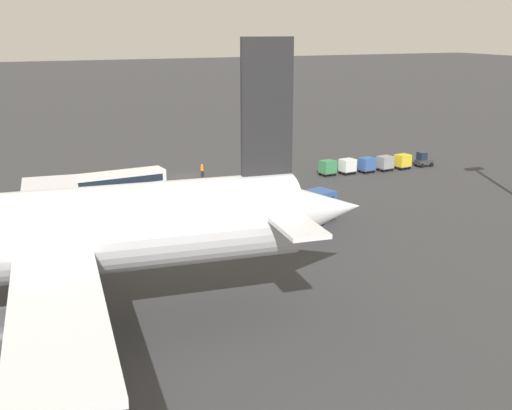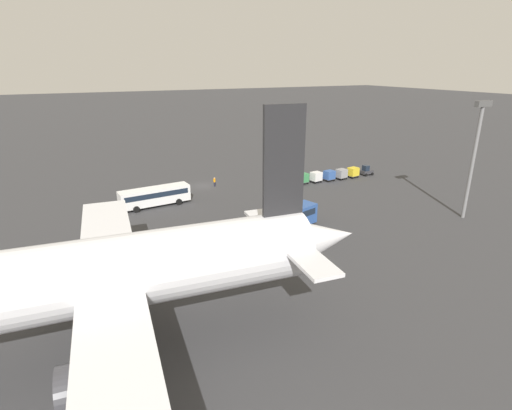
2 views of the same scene
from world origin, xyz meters
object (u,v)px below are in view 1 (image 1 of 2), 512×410
Objects in this scene: cargo_cart_blue at (367,164)px; cargo_cart_white at (348,165)px; airplane at (30,238)px; shuttle_bus_near at (117,182)px; baggage_tug at (423,160)px; worker_person at (202,170)px; cargo_cart_green at (328,167)px; cargo_cart_grey at (385,162)px; cargo_cart_yellow at (403,161)px; shuttle_bus_far at (284,211)px.

cargo_cart_blue is 1.00× the size of cargo_cart_white.
shuttle_bus_near is at bearing -103.94° from airplane.
cargo_cart_blue is at bearing 174.19° from shuttle_bus_near.
baggage_tug is at bearing 174.55° from shuttle_bus_near.
worker_person is at bearing -16.84° from cargo_cart_blue.
shuttle_bus_near reaches higher than cargo_cart_blue.
baggage_tug is (-55.15, -33.50, -6.11)m from airplane.
cargo_cart_blue is at bearing 175.21° from cargo_cart_green.
shuttle_bus_near is (-11.82, -33.61, -5.23)m from airplane.
cargo_cart_grey is at bearing 174.09° from shuttle_bus_near.
cargo_cart_grey is (-36.72, 0.40, -0.63)m from shuttle_bus_near.
cargo_cart_white is 2.91m from cargo_cart_green.
cargo_cart_grey is at bearing 164.88° from worker_person.
cargo_cart_green is at bearing -2.91° from cargo_cart_yellow.
worker_person is 0.78× the size of cargo_cart_grey.
baggage_tug is at bearing -177.58° from cargo_cart_grey.
baggage_tug is at bearing -164.82° from shuttle_bus_far.
airplane is 61.50m from cargo_cart_yellow.
cargo_cart_blue is (9.51, 0.19, 0.25)m from baggage_tug.
cargo_cart_white is (-30.93, 0.06, -0.63)m from shuttle_bus_near.
cargo_cart_yellow is at bearing 2.88° from baggage_tug.
baggage_tug is 1.09× the size of cargo_cart_yellow.
airplane is 19.81× the size of cargo_cart_white.
shuttle_bus_near is 22.42m from shuttle_bus_far.
shuttle_bus_far reaches higher than cargo_cart_blue.
cargo_cart_green is at bearing 175.07° from shuttle_bus_near.
shuttle_bus_far is 5.54× the size of cargo_cart_yellow.
cargo_cart_blue is (-33.82, 0.31, -0.63)m from shuttle_bus_near.
shuttle_bus_far is 32.71m from cargo_cart_yellow.
baggage_tug is 1.09× the size of cargo_cart_blue.
baggage_tug is 9.52m from cargo_cart_blue.
shuttle_bus_far is at bearing 36.94° from cargo_cart_grey.
cargo_cart_grey and cargo_cart_white have the same top height.
cargo_cart_yellow is 5.80m from cargo_cart_blue.
cargo_cart_green is (-28.03, -0.18, -0.63)m from shuttle_bus_near.
cargo_cart_yellow is at bearing 177.09° from cargo_cart_green.
cargo_cart_green is at bearing -4.68° from cargo_cart_white.
shuttle_bus_far is at bearing 29.30° from baggage_tug.
cargo_cart_green is (8.70, -0.57, 0.00)m from cargo_cart_grey.
shuttle_bus_far is at bearing 33.87° from cargo_cart_yellow.
cargo_cart_green is at bearing -4.79° from cargo_cart_blue.
airplane is 64.82m from baggage_tug.
worker_person is 22.34m from cargo_cart_blue.
shuttle_bus_far is 5.09× the size of baggage_tug.
cargo_cart_blue is at bearing 175.11° from cargo_cart_white.
worker_person is 0.78× the size of cargo_cart_white.
cargo_cart_white is at bearing -2.32° from cargo_cart_yellow.
baggage_tug is at bearing 178.90° from cargo_cart_green.
airplane reaches higher than cargo_cart_green.
shuttle_bus_near is 30.93m from cargo_cart_white.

